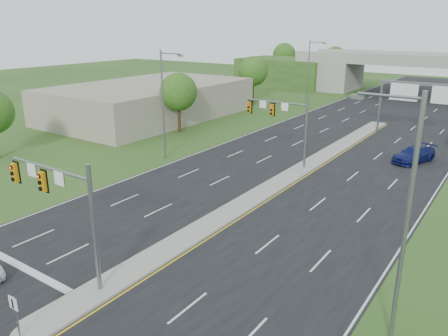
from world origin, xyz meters
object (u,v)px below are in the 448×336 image
at_px(sign_gantry, 427,95).
at_px(car_far_b, 414,154).
at_px(signal_mast_near, 62,199).
at_px(overpass, 426,78).
at_px(signal_mast_far, 285,118).
at_px(keep_right_sign, 15,311).

relative_size(sign_gantry, car_far_b, 2.16).
bearing_deg(signal_mast_near, sign_gantry, 78.75).
bearing_deg(overpass, sign_gantry, -79.21).
bearing_deg(signal_mast_far, sign_gantry, 65.89).
bearing_deg(keep_right_sign, car_far_b, 77.75).
bearing_deg(keep_right_sign, sign_gantry, 82.30).
bearing_deg(sign_gantry, keep_right_sign, -97.70).
height_order(signal_mast_near, car_far_b, signal_mast_near).
bearing_deg(overpass, signal_mast_near, -91.62).
distance_m(sign_gantry, car_far_b, 12.42).
xyz_separation_m(signal_mast_far, sign_gantry, (8.95, 19.99, 0.51)).
bearing_deg(car_far_b, signal_mast_near, -87.62).
relative_size(keep_right_sign, sign_gantry, 0.19).
bearing_deg(sign_gantry, signal_mast_far, -114.11).
bearing_deg(signal_mast_near, car_far_b, 72.59).
bearing_deg(overpass, keep_right_sign, -90.00).
height_order(signal_mast_far, overpass, overpass).
bearing_deg(car_far_b, signal_mast_far, -121.24).
bearing_deg(signal_mast_near, signal_mast_far, 90.00).
height_order(sign_gantry, car_far_b, sign_gantry).
bearing_deg(car_far_b, overpass, 119.81).
bearing_deg(overpass, car_far_b, -79.97).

